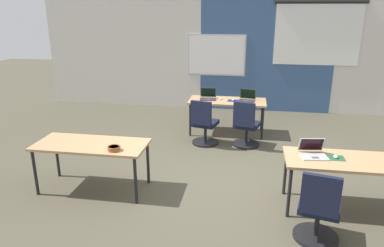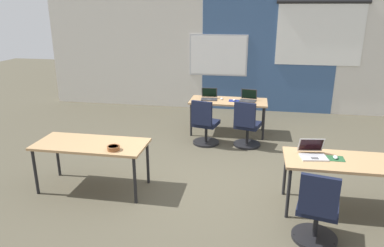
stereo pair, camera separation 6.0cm
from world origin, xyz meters
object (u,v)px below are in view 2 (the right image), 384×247
(laptop_near_right_inner, at_px, (313,153))
(laptop_far_right, at_px, (248,98))
(desk_far_center, at_px, (228,103))
(desk_near_left, at_px, (91,147))
(snack_bowl, at_px, (114,148))
(mouse_near_right_inner, at_px, (335,157))
(chair_near_right_inner, at_px, (317,214))
(mouse_far_left, at_px, (222,99))
(laptop_far_left, at_px, (209,97))
(mouse_far_right, at_px, (234,100))
(chair_far_left, at_px, (205,126))
(chair_far_right, at_px, (247,128))
(desk_near_right, at_px, (348,165))

(laptop_near_right_inner, distance_m, laptop_far_right, 2.93)
(desk_far_center, bearing_deg, desk_near_left, -122.01)
(snack_bowl, bearing_deg, laptop_near_right_inner, 5.52)
(desk_far_center, distance_m, mouse_near_right_inner, 3.19)
(chair_near_right_inner, xyz_separation_m, mouse_far_left, (-1.43, 3.63, 0.36))
(desk_near_left, height_order, snack_bowl, snack_bowl)
(desk_far_center, height_order, mouse_far_left, mouse_far_left)
(mouse_far_left, distance_m, snack_bowl, 3.27)
(mouse_far_left, bearing_deg, laptop_far_left, -178.23)
(laptop_near_right_inner, bearing_deg, mouse_far_right, 105.37)
(desk_near_left, bearing_deg, snack_bowl, -24.73)
(desk_near_left, relative_size, mouse_far_right, 14.61)
(chair_far_left, bearing_deg, chair_far_right, -165.01)
(chair_near_right_inner, bearing_deg, desk_far_center, -57.64)
(laptop_near_right_inner, distance_m, chair_far_left, 2.64)
(laptop_near_right_inner, distance_m, mouse_near_right_inner, 0.28)
(mouse_near_right_inner, bearing_deg, desk_far_center, 119.89)
(chair_far_left, bearing_deg, desk_far_center, -104.27)
(laptop_far_left, height_order, chair_far_right, laptop_far_left)
(chair_far_left, height_order, laptop_far_right, laptop_far_right)
(chair_far_left, distance_m, mouse_far_right, 0.97)
(laptop_near_right_inner, relative_size, chair_far_right, 0.41)
(desk_far_center, relative_size, mouse_far_left, 15.03)
(desk_far_center, xyz_separation_m, snack_bowl, (-1.33, -2.99, 0.10))
(mouse_near_right_inner, xyz_separation_m, chair_far_right, (-1.18, 2.04, -0.36))
(desk_near_right, bearing_deg, snack_bowl, -176.38)
(chair_near_right_inner, bearing_deg, desk_near_right, -108.58)
(desk_near_left, xyz_separation_m, laptop_far_left, (1.34, 2.85, 0.11))
(desk_near_right, distance_m, chair_far_left, 2.97)
(laptop_far_right, xyz_separation_m, mouse_far_right, (-0.28, -0.06, -0.03))
(mouse_far_right, bearing_deg, desk_far_center, 172.83)
(laptop_far_right, bearing_deg, snack_bowl, -110.37)
(desk_far_center, xyz_separation_m, laptop_far_left, (-0.41, 0.05, 0.11))
(desk_far_center, relative_size, laptop_far_left, 4.55)
(desk_near_left, distance_m, chair_near_right_inner, 3.14)
(laptop_near_right_inner, xyz_separation_m, mouse_far_left, (-1.46, 2.79, -0.03))
(desk_near_left, bearing_deg, mouse_far_left, 60.73)
(laptop_far_left, distance_m, laptop_far_right, 0.82)
(laptop_far_left, xyz_separation_m, laptop_far_right, (0.82, -0.00, 0.00))
(mouse_far_left, bearing_deg, desk_near_right, -56.34)
(chair_far_right, xyz_separation_m, snack_bowl, (-1.74, -2.27, 0.38))
(desk_far_center, xyz_separation_m, chair_near_right_inner, (1.28, -3.57, -0.28))
(laptop_far_right, relative_size, snack_bowl, 2.09)
(laptop_far_right, xyz_separation_m, snack_bowl, (-1.73, -3.04, -0.01))
(laptop_near_right_inner, bearing_deg, snack_bowl, 177.29)
(laptop_far_left, bearing_deg, snack_bowl, -111.05)
(desk_near_left, distance_m, mouse_far_right, 3.36)
(chair_near_right_inner, relative_size, snack_bowl, 5.18)
(chair_far_left, xyz_separation_m, mouse_far_right, (0.51, 0.74, 0.36))
(laptop_near_right_inner, height_order, chair_near_right_inner, laptop_near_right_inner)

